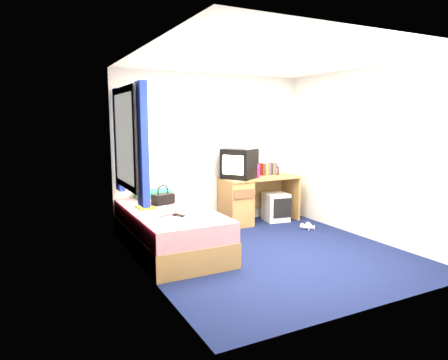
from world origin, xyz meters
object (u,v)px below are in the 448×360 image
picture_frame (276,171)px  remote_control (179,215)px  towel (187,208)px  water_bottle (165,213)px  magazine (146,207)px  bed (170,230)px  handbag (163,199)px  pillow (154,194)px  colour_swatch_fan (186,216)px  desk (245,199)px  crt_tv (239,164)px  white_heels (309,227)px  pink_water_bottle (258,172)px  vcr (240,146)px  aerosol_can (250,172)px  storage_cube (276,207)px

picture_frame → remote_control: bearing=-151.6°
towel → water_bottle: bearing=-166.8°
towel → magazine: (-0.40, 0.46, -0.04)m
bed → handbag: handbag is taller
pillow → towel: size_ratio=1.76×
water_bottle → colour_swatch_fan: bearing=-39.8°
desk → remote_control: bearing=-143.8°
bed → towel: towel is taller
crt_tv → white_heels: (0.81, -0.79, -0.95)m
pillow → remote_control: bearing=-93.3°
pillow → pink_water_bottle: bearing=-6.1°
vcr → colour_swatch_fan: vcr is taller
vcr → towel: bearing=-79.5°
water_bottle → white_heels: size_ratio=0.80×
aerosol_can → water_bottle: aerosol_can is taller
colour_swatch_fan → magazine: bearing=112.5°
bed → picture_frame: size_ratio=14.29×
desk → magazine: (-1.80, -0.52, 0.14)m
storage_cube → remote_control: size_ratio=2.93×
vcr → colour_swatch_fan: 2.00m
handbag → aerosol_can: bearing=-0.1°
desk → picture_frame: bearing=8.9°
storage_cube → towel: towel is taller
magazine → vcr: bearing=17.2°
handbag → bed: bearing=-110.3°
storage_cube → white_heels: size_ratio=1.88×
magazine → remote_control: remote_control is taller
bed → remote_control: size_ratio=12.50×
bed → aerosol_can: 1.92m
remote_control → crt_tv: bearing=11.4°
vcr → remote_control: (-1.47, -1.16, -0.72)m
water_bottle → towel: bearing=13.2°
bed → storage_cube: bearing=17.5°
bed → water_bottle: water_bottle is taller
crt_tv → vcr: vcr is taller
towel → colour_swatch_fan: towel is taller
desk → pink_water_bottle: bearing=-24.0°
desk → handbag: handbag is taller
aerosol_can → towel: aerosol_can is taller
storage_cube → vcr: 1.22m
remote_control → magazine: bearing=83.4°
pillow → handbag: handbag is taller
bed → crt_tv: bearing=27.5°
water_bottle → bed: bearing=62.5°
bed → crt_tv: (1.45, 0.76, 0.72)m
vcr → water_bottle: size_ratio=2.16×
pillow → storage_cube: size_ratio=1.09×
bed → remote_control: remote_control is taller
picture_frame → vcr: bearing=-173.2°
aerosol_can → water_bottle: bearing=-149.7°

